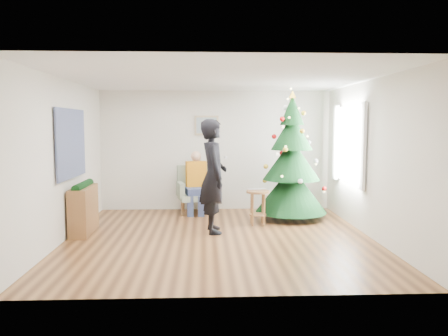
{
  "coord_description": "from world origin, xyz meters",
  "views": [
    {
      "loc": [
        -0.23,
        -7.06,
        1.85
      ],
      "look_at": [
        0.1,
        0.6,
        1.1
      ],
      "focal_mm": 35.0,
      "sensor_mm": 36.0,
      "label": 1
    }
  ],
  "objects_px": {
    "christmas_tree": "(291,162)",
    "stool": "(258,207)",
    "armchair": "(196,196)",
    "standing_man": "(213,176)",
    "console": "(84,210)"
  },
  "relations": [
    {
      "from": "standing_man",
      "to": "console",
      "type": "xyz_separation_m",
      "value": [
        -2.24,
        0.05,
        -0.58
      ]
    },
    {
      "from": "armchair",
      "to": "console",
      "type": "xyz_separation_m",
      "value": [
        -1.89,
        -1.62,
        0.03
      ]
    },
    {
      "from": "armchair",
      "to": "standing_man",
      "type": "height_order",
      "value": "standing_man"
    },
    {
      "from": "standing_man",
      "to": "stool",
      "type": "bearing_deg",
      "value": -65.46
    },
    {
      "from": "console",
      "to": "stool",
      "type": "bearing_deg",
      "value": 6.44
    },
    {
      "from": "stool",
      "to": "standing_man",
      "type": "height_order",
      "value": "standing_man"
    },
    {
      "from": "stool",
      "to": "console",
      "type": "bearing_deg",
      "value": -171.38
    },
    {
      "from": "stool",
      "to": "console",
      "type": "height_order",
      "value": "console"
    },
    {
      "from": "christmas_tree",
      "to": "stool",
      "type": "bearing_deg",
      "value": -143.72
    },
    {
      "from": "christmas_tree",
      "to": "standing_man",
      "type": "height_order",
      "value": "christmas_tree"
    },
    {
      "from": "standing_man",
      "to": "console",
      "type": "relative_size",
      "value": 1.96
    },
    {
      "from": "christmas_tree",
      "to": "stool",
      "type": "distance_m",
      "value": 1.21
    },
    {
      "from": "armchair",
      "to": "standing_man",
      "type": "bearing_deg",
      "value": -90.16
    },
    {
      "from": "christmas_tree",
      "to": "console",
      "type": "xyz_separation_m",
      "value": [
        -3.8,
        -1.0,
        -0.74
      ]
    },
    {
      "from": "christmas_tree",
      "to": "armchair",
      "type": "xyz_separation_m",
      "value": [
        -1.91,
        0.62,
        -0.77
      ]
    }
  ]
}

